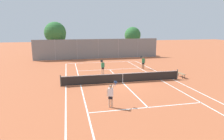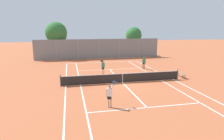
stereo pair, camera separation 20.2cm
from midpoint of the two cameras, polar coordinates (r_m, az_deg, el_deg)
ground_plane at (r=19.83m, az=3.32°, el=-3.62°), size 120.00×120.00×0.00m
court_line_markings at (r=19.83m, az=3.32°, el=-3.62°), size 11.10×23.90×0.01m
tennis_net at (r=19.70m, az=3.34°, el=-2.20°), size 12.00×0.10×1.07m
player_near_side at (r=13.60m, az=-0.28°, el=-7.00°), size 0.85×0.68×1.77m
player_far_left at (r=23.13m, az=-2.38°, el=1.03°), size 0.61×0.77×1.77m
player_far_right at (r=26.41m, az=9.25°, el=2.28°), size 0.83×0.69×1.77m
loose_tennis_ball_0 at (r=27.09m, az=-0.74°, el=0.76°), size 0.07×0.07×0.07m
loose_tennis_ball_1 at (r=22.50m, az=-8.03°, el=-1.73°), size 0.07×0.07×0.07m
loose_tennis_ball_2 at (r=23.86m, az=7.15°, el=-0.91°), size 0.07×0.07×0.07m
loose_tennis_ball_3 at (r=21.82m, az=3.95°, el=-2.07°), size 0.07×0.07×0.07m
courtside_bench at (r=23.02m, az=19.29°, el=-1.02°), size 0.36×1.50×0.47m
back_fence at (r=34.66m, az=-3.56°, el=6.05°), size 21.59×0.08×3.41m
tree_behind_left at (r=36.03m, az=-15.31°, el=10.05°), size 3.69×3.69×6.29m
tree_behind_right at (r=39.45m, az=6.43°, el=9.78°), size 3.11×3.11×5.43m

